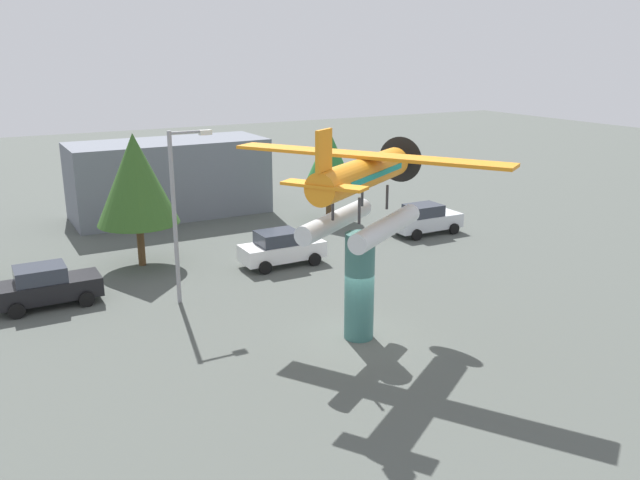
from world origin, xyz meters
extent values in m
plane|color=#4C514C|center=(0.00, 0.00, 0.00)|extent=(140.00, 140.00, 0.00)
cylinder|color=#386B66|center=(0.00, 0.00, 2.02)|extent=(1.10, 1.10, 4.05)
cylinder|color=silver|center=(0.54, -0.84, 4.40)|extent=(4.41, 3.19, 0.70)
cylinder|color=#333338|center=(1.28, 0.23, 5.20)|extent=(0.14, 0.14, 0.90)
cylinder|color=#333338|center=(-0.74, -1.07, 5.20)|extent=(0.14, 0.14, 0.90)
cylinder|color=silver|center=(-0.54, 0.84, 4.40)|extent=(4.41, 3.19, 0.70)
cylinder|color=#333338|center=(0.74, 1.07, 5.20)|extent=(0.14, 0.14, 0.90)
cylinder|color=#333338|center=(-1.28, -0.23, 5.20)|extent=(0.14, 0.14, 0.90)
cylinder|color=orange|center=(0.00, 0.00, 6.20)|extent=(5.81, 4.28, 1.10)
cube|color=teal|center=(0.17, 0.11, 6.20)|extent=(4.27, 3.31, 0.20)
cone|color=#262628|center=(2.73, 1.76, 6.20)|extent=(1.06, 1.12, 0.88)
cylinder|color=black|center=(3.07, 1.98, 6.20)|extent=(1.01, 1.53, 1.80)
cube|color=orange|center=(0.34, 0.22, 6.81)|extent=(6.56, 9.34, 0.12)
cube|color=orange|center=(-2.35, -1.52, 6.30)|extent=(2.10, 2.73, 0.10)
cube|color=orange|center=(-2.35, -1.52, 7.40)|extent=(0.82, 0.59, 1.30)
cube|color=black|center=(-9.71, 9.00, 0.72)|extent=(4.20, 1.70, 0.80)
cube|color=#2D333D|center=(-9.96, 9.00, 1.44)|extent=(2.00, 1.56, 0.64)
cylinder|color=black|center=(-8.36, 8.10, 0.32)|extent=(0.64, 0.22, 0.64)
cylinder|color=black|center=(-8.36, 9.90, 0.32)|extent=(0.64, 0.22, 0.64)
cylinder|color=black|center=(-11.06, 8.10, 0.32)|extent=(0.64, 0.22, 0.64)
cylinder|color=black|center=(-11.06, 9.90, 0.32)|extent=(0.64, 0.22, 0.64)
cube|color=white|center=(1.25, 9.18, 0.72)|extent=(4.20, 1.70, 0.80)
cube|color=#2D333D|center=(1.00, 9.18, 1.44)|extent=(2.00, 1.56, 0.64)
cylinder|color=black|center=(2.60, 8.28, 0.32)|extent=(0.64, 0.22, 0.64)
cylinder|color=black|center=(2.60, 10.08, 0.32)|extent=(0.64, 0.22, 0.64)
cylinder|color=black|center=(-0.10, 8.28, 0.32)|extent=(0.64, 0.22, 0.64)
cylinder|color=black|center=(-0.10, 10.08, 0.32)|extent=(0.64, 0.22, 0.64)
cube|color=silver|center=(11.14, 10.35, 0.72)|extent=(4.20, 1.70, 0.80)
cube|color=#2D333D|center=(10.89, 10.35, 1.44)|extent=(2.00, 1.56, 0.64)
cylinder|color=black|center=(12.49, 9.45, 0.32)|extent=(0.64, 0.22, 0.64)
cylinder|color=black|center=(12.49, 11.25, 0.32)|extent=(0.64, 0.22, 0.64)
cylinder|color=black|center=(9.79, 9.45, 0.32)|extent=(0.64, 0.22, 0.64)
cylinder|color=black|center=(9.79, 11.25, 0.32)|extent=(0.64, 0.22, 0.64)
cylinder|color=gray|center=(-4.82, 6.69, 3.64)|extent=(0.18, 0.18, 7.29)
cylinder|color=gray|center=(-4.02, 6.69, 7.19)|extent=(1.60, 0.12, 0.12)
cube|color=silver|center=(-3.32, 6.69, 7.14)|extent=(0.50, 0.28, 0.20)
cube|color=slate|center=(-0.60, 22.00, 2.41)|extent=(12.25, 5.01, 4.82)
cylinder|color=brown|center=(-4.93, 12.49, 1.09)|extent=(0.36, 0.36, 2.17)
cone|color=#335B23|center=(-4.93, 12.49, 4.38)|extent=(3.97, 3.97, 4.42)
cylinder|color=brown|center=(7.69, 15.81, 1.08)|extent=(0.36, 0.36, 2.17)
cone|color=#287033|center=(7.69, 15.81, 3.93)|extent=(3.18, 3.18, 3.53)
camera|label=1|loc=(-12.21, -19.17, 10.41)|focal=36.90mm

